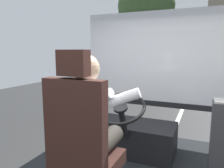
{
  "coord_description": "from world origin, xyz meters",
  "views": [
    {
      "loc": [
        0.61,
        -1.72,
        1.96
      ],
      "look_at": [
        -0.49,
        0.81,
        1.53
      ],
      "focal_mm": 34.17,
      "sensor_mm": 36.0,
      "label": 1
    }
  ],
  "objects_px": {
    "steering_console": "(132,136)",
    "driver_seat": "(83,149)",
    "fare_box": "(221,141)",
    "bus_driver": "(90,119)"
  },
  "relations": [
    {
      "from": "driver_seat",
      "to": "steering_console",
      "type": "distance_m",
      "value": 1.28
    },
    {
      "from": "driver_seat",
      "to": "steering_console",
      "type": "xyz_separation_m",
      "value": [
        0.0,
        1.23,
        -0.36
      ]
    },
    {
      "from": "steering_console",
      "to": "bus_driver",
      "type": "bearing_deg",
      "value": -90.0
    },
    {
      "from": "steering_console",
      "to": "fare_box",
      "type": "relative_size",
      "value": 1.29
    },
    {
      "from": "driver_seat",
      "to": "bus_driver",
      "type": "xyz_separation_m",
      "value": [
        0.0,
        0.11,
        0.21
      ]
    },
    {
      "from": "bus_driver",
      "to": "steering_console",
      "type": "relative_size",
      "value": 0.75
    },
    {
      "from": "steering_console",
      "to": "driver_seat",
      "type": "bearing_deg",
      "value": -90.0
    },
    {
      "from": "bus_driver",
      "to": "fare_box",
      "type": "bearing_deg",
      "value": 41.29
    },
    {
      "from": "driver_seat",
      "to": "fare_box",
      "type": "bearing_deg",
      "value": 44.49
    },
    {
      "from": "driver_seat",
      "to": "steering_console",
      "type": "relative_size",
      "value": 1.23
    }
  ]
}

